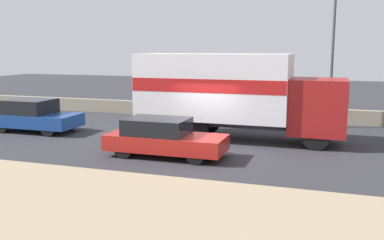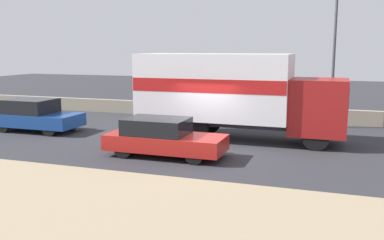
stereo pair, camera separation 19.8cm
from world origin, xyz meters
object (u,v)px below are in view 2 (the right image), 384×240
(car_hatchback, at_px, (163,137))
(car_sedan_second, at_px, (35,115))
(box_truck, at_px, (230,91))
(street_lamp, at_px, (335,31))

(car_hatchback, relative_size, car_sedan_second, 1.05)
(box_truck, distance_m, car_sedan_second, 9.25)
(street_lamp, height_order, box_truck, street_lamp)
(street_lamp, relative_size, car_hatchback, 1.90)
(street_lamp, height_order, car_sedan_second, street_lamp)
(car_hatchback, bearing_deg, street_lamp, 54.46)
(box_truck, height_order, car_sedan_second, box_truck)
(street_lamp, bearing_deg, car_sedan_second, -157.80)
(car_sedan_second, bearing_deg, street_lamp, 22.20)
(street_lamp, xyz_separation_m, car_hatchback, (-5.61, -7.85, -3.96))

